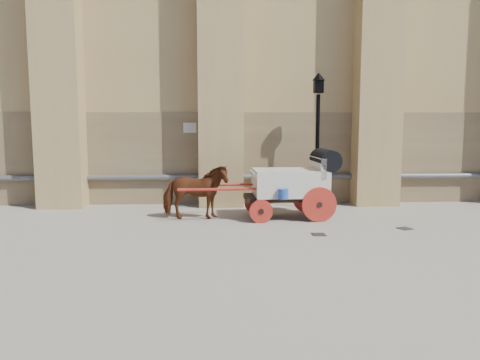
{
  "coord_description": "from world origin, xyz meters",
  "views": [
    {
      "loc": [
        -1.12,
        -11.28,
        2.63
      ],
      "look_at": [
        -0.49,
        1.54,
        1.08
      ],
      "focal_mm": 35.0,
      "sensor_mm": 36.0,
      "label": 1
    }
  ],
  "objects": [
    {
      "name": "street_lamp",
      "position": [
        1.98,
        3.07,
        2.23
      ],
      "size": [
        0.39,
        0.39,
        4.17
      ],
      "color": "black",
      "rests_on": "ground"
    },
    {
      "name": "drain_grate_near",
      "position": [
        1.28,
        -0.5,
        0.01
      ],
      "size": [
        0.32,
        0.32,
        0.01
      ],
      "primitive_type": "cube",
      "rotation": [
        0.0,
        0.0,
        0.0
      ],
      "color": "black",
      "rests_on": "ground"
    },
    {
      "name": "carriage",
      "position": [
        1.05,
        1.59,
        1.04
      ],
      "size": [
        4.43,
        1.61,
        1.92
      ],
      "rotation": [
        0.0,
        0.0,
        0.04
      ],
      "color": "black",
      "rests_on": "ground"
    },
    {
      "name": "drain_grate_far",
      "position": [
        3.59,
        0.04,
        0.01
      ],
      "size": [
        0.42,
        0.42,
        0.01
      ],
      "primitive_type": "cube",
      "rotation": [
        0.0,
        0.0,
        0.39
      ],
      "color": "black",
      "rests_on": "ground"
    },
    {
      "name": "horse",
      "position": [
        -1.73,
        1.5,
        0.76
      ],
      "size": [
        1.82,
        0.89,
        1.51
      ],
      "primitive_type": "imported",
      "rotation": [
        0.0,
        0.0,
        1.61
      ],
      "color": "maroon",
      "rests_on": "ground"
    },
    {
      "name": "ground",
      "position": [
        0.0,
        0.0,
        0.0
      ],
      "size": [
        90.0,
        90.0,
        0.0
      ],
      "primitive_type": "plane",
      "color": "gray",
      "rests_on": "ground"
    }
  ]
}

